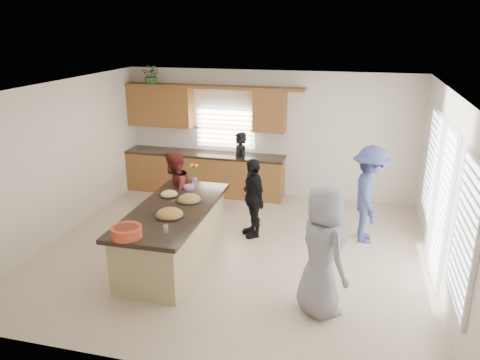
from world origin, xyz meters
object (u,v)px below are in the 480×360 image
(island, at_px, (174,236))
(woman_right_back, at_px, (369,195))
(woman_right_front, at_px, (322,251))
(salad_bowl, at_px, (126,231))
(woman_left_mid, at_px, (175,193))
(woman_left_back, at_px, (240,165))
(woman_left_front, at_px, (253,198))

(island, distance_m, woman_right_back, 3.49)
(woman_right_back, xyz_separation_m, woman_right_front, (-0.62, -2.45, 0.03))
(salad_bowl, bearing_deg, woman_right_front, 6.83)
(island, bearing_deg, woman_left_mid, 109.70)
(woman_left_mid, bearing_deg, island, 22.36)
(woman_left_back, bearing_deg, salad_bowl, -39.68)
(woman_left_back, relative_size, woman_left_front, 1.01)
(woman_left_mid, distance_m, woman_left_front, 1.44)
(woman_left_front, distance_m, woman_right_front, 2.58)
(woman_left_back, height_order, woman_left_front, woman_left_back)
(woman_left_back, xyz_separation_m, woman_right_front, (2.15, -4.03, 0.16))
(salad_bowl, relative_size, woman_right_front, 0.24)
(salad_bowl, xyz_separation_m, woman_left_mid, (-0.18, 2.18, -0.24))
(island, relative_size, woman_left_back, 1.81)
(woman_left_back, distance_m, woman_left_front, 2.02)
(island, xyz_separation_m, woman_left_back, (0.29, 3.19, 0.30))
(island, distance_m, woman_right_front, 2.63)
(salad_bowl, xyz_separation_m, woman_right_back, (3.26, 2.76, -0.15))
(woman_right_front, bearing_deg, salad_bowl, 59.18)
(woman_right_back, bearing_deg, island, 113.83)
(salad_bowl, bearing_deg, woman_right_back, 40.25)
(woman_left_front, bearing_deg, island, -70.86)
(woman_right_back, bearing_deg, woman_left_mid, 95.83)
(salad_bowl, bearing_deg, woman_left_mid, 94.68)
(woman_left_mid, height_order, woman_left_front, woman_left_mid)
(salad_bowl, bearing_deg, woman_left_back, 83.53)
(salad_bowl, height_order, woman_right_back, woman_right_back)
(woman_left_back, distance_m, woman_right_back, 3.20)
(woman_left_mid, xyz_separation_m, woman_right_front, (2.83, -1.86, 0.11))
(woman_left_front, bearing_deg, salad_bowl, -59.16)
(island, relative_size, woman_right_back, 1.54)
(woman_left_front, bearing_deg, woman_left_mid, -111.14)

